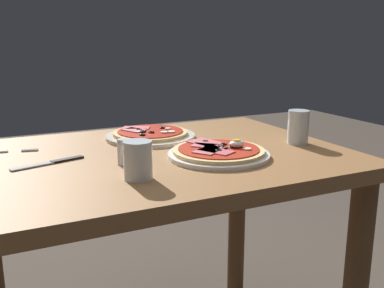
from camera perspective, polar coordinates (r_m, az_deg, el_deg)
name	(u,v)px	position (r m, az deg, el deg)	size (l,w,h in m)	color
dining_table	(159,197)	(1.31, -4.30, -6.77)	(1.06, 0.77, 0.75)	olive
pizza_foreground	(219,152)	(1.22, 3.43, -1.09)	(0.28, 0.28, 0.05)	white
pizza_across_left	(150,135)	(1.45, -5.38, 1.20)	(0.29, 0.29, 0.03)	silver
water_glass_near	(138,163)	(1.03, -6.94, -2.43)	(0.07, 0.07, 0.09)	silver
water_glass_far	(298,129)	(1.40, 13.44, 1.86)	(0.06, 0.06, 0.10)	silver
fork	(4,151)	(1.38, -22.93, -0.89)	(0.16, 0.05, 0.00)	silver
knife	(53,162)	(1.22, -17.36, -2.22)	(0.19, 0.07, 0.01)	silver
salt_shaker	(123,152)	(1.16, -8.84, -1.02)	(0.03, 0.03, 0.07)	white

